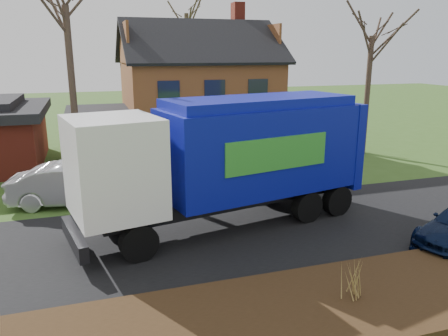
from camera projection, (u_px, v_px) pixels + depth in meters
name	position (u px, v px, depth m)	size (l,w,h in m)	color
ground	(243.00, 231.00, 15.45)	(120.00, 120.00, 0.00)	#34531B
road	(243.00, 231.00, 15.44)	(80.00, 7.00, 0.02)	black
mulch_verge	(318.00, 309.00, 10.53)	(80.00, 3.50, 0.30)	black
main_house	(191.00, 86.00, 27.65)	(12.95, 8.95, 9.26)	beige
garbage_truck	(232.00, 154.00, 15.47)	(11.09, 4.96, 4.60)	black
silver_sedan	(76.00, 185.00, 17.98)	(1.82, 5.21, 1.72)	#A4A7AC
tree_front_east	(374.00, 15.00, 25.28)	(3.64, 3.64, 10.10)	#413127
grass_clump_mid	(352.00, 278.00, 10.63)	(0.38, 0.31, 1.05)	olive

